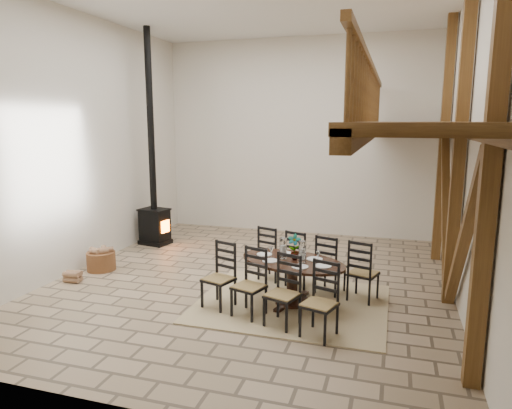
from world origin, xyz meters
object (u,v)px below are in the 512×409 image
(wood_stove, at_px, (154,198))
(log_stack, at_px, (73,277))
(dining_table, at_px, (292,282))
(log_basket, at_px, (101,260))

(wood_stove, xyz_separation_m, log_stack, (-0.12, -2.82, -1.02))
(dining_table, relative_size, wood_stove, 0.54)
(log_basket, bearing_deg, wood_stove, 88.63)
(wood_stove, bearing_deg, log_stack, -82.62)
(dining_table, relative_size, log_basket, 4.83)
(dining_table, xyz_separation_m, wood_stove, (-3.96, 2.64, 0.75))
(dining_table, height_order, wood_stove, wood_stove)
(dining_table, distance_m, log_stack, 4.09)
(dining_table, distance_m, wood_stove, 4.81)
(wood_stove, relative_size, log_basket, 8.94)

